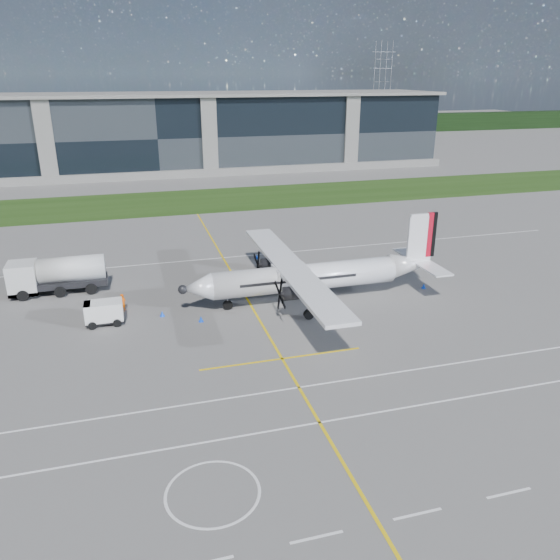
# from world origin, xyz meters

# --- Properties ---
(ground) EXTENTS (400.00, 400.00, 0.00)m
(ground) POSITION_xyz_m (0.00, 40.00, 0.00)
(ground) COLOR #555350
(ground) RESTS_ON ground
(grass_strip) EXTENTS (400.00, 18.00, 0.04)m
(grass_strip) POSITION_xyz_m (0.00, 48.00, 0.02)
(grass_strip) COLOR #1D390F
(grass_strip) RESTS_ON ground
(terminal_building) EXTENTS (120.00, 20.00, 15.00)m
(terminal_building) POSITION_xyz_m (0.00, 80.00, 7.50)
(terminal_building) COLOR black
(terminal_building) RESTS_ON ground
(tree_line) EXTENTS (400.00, 6.00, 6.00)m
(tree_line) POSITION_xyz_m (0.00, 140.00, 3.00)
(tree_line) COLOR black
(tree_line) RESTS_ON ground
(pylon_east) EXTENTS (9.00, 4.60, 30.00)m
(pylon_east) POSITION_xyz_m (85.00, 150.00, 15.00)
(pylon_east) COLOR gray
(pylon_east) RESTS_ON ground
(yellow_taxiway_centerline) EXTENTS (0.20, 70.00, 0.01)m
(yellow_taxiway_centerline) POSITION_xyz_m (3.00, 10.00, 0.01)
(yellow_taxiway_centerline) COLOR yellow
(yellow_taxiway_centerline) RESTS_ON ground
(white_lane_line) EXTENTS (90.00, 0.15, 0.01)m
(white_lane_line) POSITION_xyz_m (0.00, -14.00, 0.01)
(white_lane_line) COLOR white
(white_lane_line) RESTS_ON ground
(turboprop_aircraft) EXTENTS (23.77, 24.65, 7.39)m
(turboprop_aircraft) POSITION_xyz_m (8.79, 3.75, 3.70)
(turboprop_aircraft) COLOR white
(turboprop_aircraft) RESTS_ON ground
(fuel_tanker_truck) EXTENTS (9.06, 2.94, 3.40)m
(fuel_tanker_truck) POSITION_xyz_m (-14.21, 12.03, 1.70)
(fuel_tanker_truck) COLOR silver
(fuel_tanker_truck) RESTS_ON ground
(baggage_tug) EXTENTS (3.20, 1.92, 1.92)m
(baggage_tug) POSITION_xyz_m (-9.39, 3.68, 0.96)
(baggage_tug) COLOR white
(baggage_tug) RESTS_ON ground
(ground_crew_person) EXTENTS (0.80, 0.88, 1.78)m
(ground_crew_person) POSITION_xyz_m (-7.87, 5.98, 0.89)
(ground_crew_person) COLOR #F25907
(ground_crew_person) RESTS_ON ground
(safety_cone_fwd) EXTENTS (0.36, 0.36, 0.50)m
(safety_cone_fwd) POSITION_xyz_m (-4.76, 3.87, 0.25)
(safety_cone_fwd) COLOR #0E4BF8
(safety_cone_fwd) RESTS_ON ground
(safety_cone_nose_port) EXTENTS (0.36, 0.36, 0.50)m
(safety_cone_nose_port) POSITION_xyz_m (-1.74, 1.92, 0.25)
(safety_cone_nose_port) COLOR #0E4BF8
(safety_cone_nose_port) RESTS_ON ground
(safety_cone_stbdwing) EXTENTS (0.36, 0.36, 0.50)m
(safety_cone_stbdwing) POSITION_xyz_m (6.56, 16.61, 0.25)
(safety_cone_stbdwing) COLOR #0E4BF8
(safety_cone_stbdwing) RESTS_ON ground
(safety_cone_tail) EXTENTS (0.36, 0.36, 0.50)m
(safety_cone_tail) POSITION_xyz_m (19.89, 3.59, 0.25)
(safety_cone_tail) COLOR #0E4BF8
(safety_cone_tail) RESTS_ON ground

